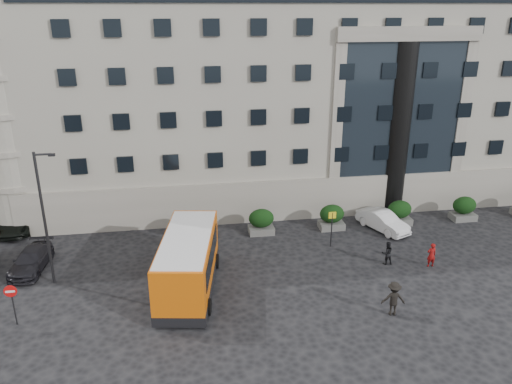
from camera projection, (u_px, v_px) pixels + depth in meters
ground at (263, 292)px, 28.41m from camera, size 120.00×120.00×0.00m
civic_building at (287, 78)px, 46.47m from camera, size 44.00×24.00×18.00m
entrance_column at (398, 131)px, 37.42m from camera, size 1.80×1.80×13.00m
hedge_a at (188, 226)px, 34.70m from camera, size 1.80×1.26×1.84m
hedge_b at (261, 221)px, 35.47m from camera, size 1.80×1.26×1.84m
hedge_c at (332, 217)px, 36.24m from camera, size 1.80×1.26×1.84m
hedge_d at (399, 212)px, 37.01m from camera, size 1.80×1.26×1.84m
hedge_e at (464, 208)px, 37.77m from camera, size 1.80×1.26×1.84m
street_lamp at (45, 215)px, 27.89m from camera, size 1.16×0.18×8.00m
bus_stop_sign at (332, 223)px, 33.23m from camera, size 0.50×0.08×2.52m
no_entry_sign at (12, 297)px, 24.95m from camera, size 0.64×0.16×2.32m
minibus at (188, 261)px, 28.13m from camera, size 4.01×8.24×3.30m
red_truck at (49, 179)px, 42.63m from camera, size 2.81×5.41×2.83m
parked_car_c at (31, 260)px, 30.69m from camera, size 2.21×4.50×1.26m
parked_car_d at (17, 221)px, 36.15m from camera, size 2.51×5.05×1.37m
white_taxi at (383, 221)px, 36.11m from camera, size 3.02×4.46×1.39m
pedestrian_a at (431, 255)px, 30.99m from camera, size 0.58×0.38×1.58m
pedestrian_b at (387, 253)px, 31.30m from camera, size 0.74×0.58×1.52m
pedestrian_c at (394, 299)px, 26.08m from camera, size 1.34×0.91×1.92m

